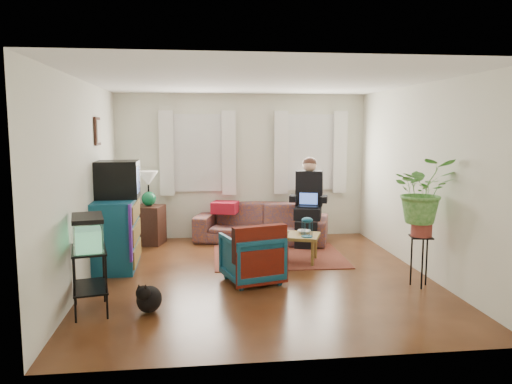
{
  "coord_description": "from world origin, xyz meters",
  "views": [
    {
      "loc": [
        -0.83,
        -6.52,
        2.0
      ],
      "look_at": [
        0.0,
        0.4,
        1.1
      ],
      "focal_mm": 35.0,
      "sensor_mm": 36.0,
      "label": 1
    }
  ],
  "objects": [
    {
      "name": "bowl",
      "position": [
        0.77,
        0.71,
        0.44
      ],
      "size": [
        0.25,
        0.25,
        0.05
      ],
      "primitive_type": "imported",
      "rotation": [
        0.0,
        0.0,
        -0.35
      ],
      "color": "white",
      "rests_on": "coffee_table"
    },
    {
      "name": "aquarium",
      "position": [
        -2.0,
        -1.1,
        0.89
      ],
      "size": [
        0.44,
        0.63,
        0.37
      ],
      "primitive_type": "cube",
      "rotation": [
        0.0,
        0.0,
        0.22
      ],
      "color": "#7FD899",
      "rests_on": "aquarium_stand"
    },
    {
      "name": "coffee_table",
      "position": [
        0.48,
        0.71,
        0.21
      ],
      "size": [
        1.14,
        0.86,
        0.42
      ],
      "primitive_type": "cube",
      "rotation": [
        0.0,
        0.0,
        -0.35
      ],
      "color": "brown",
      "rests_on": "floor"
    },
    {
      "name": "side_table",
      "position": [
        -1.65,
        2.1,
        0.33
      ],
      "size": [
        0.56,
        0.56,
        0.67
      ],
      "primitive_type": "cube",
      "rotation": [
        0.0,
        0.0,
        -0.27
      ],
      "color": "#3E2917",
      "rests_on": "floor"
    },
    {
      "name": "dresser",
      "position": [
        -1.99,
        0.69,
        0.5
      ],
      "size": [
        0.57,
        1.12,
        1.0
      ],
      "primitive_type": "cube",
      "rotation": [
        0.0,
        0.0,
        0.02
      ],
      "color": "#105461",
      "rests_on": "floor"
    },
    {
      "name": "cup_a",
      "position": [
        0.23,
        0.71,
        0.46
      ],
      "size": [
        0.15,
        0.15,
        0.09
      ],
      "primitive_type": "imported",
      "rotation": [
        0.0,
        0.0,
        -0.35
      ],
      "color": "white",
      "rests_on": "coffee_table"
    },
    {
      "name": "ceiling",
      "position": [
        0.0,
        0.0,
        2.6
      ],
      "size": [
        4.5,
        5.0,
        0.01
      ],
      "primitive_type": "cube",
      "color": "white",
      "rests_on": "wall_back"
    },
    {
      "name": "plant_stand",
      "position": [
        1.96,
        -0.69,
        0.33
      ],
      "size": [
        0.32,
        0.32,
        0.65
      ],
      "primitive_type": "cube",
      "rotation": [
        0.0,
        0.0,
        -0.19
      ],
      "color": "black",
      "rests_on": "floor"
    },
    {
      "name": "wall_left",
      "position": [
        -2.25,
        0.0,
        1.3
      ],
      "size": [
        0.01,
        5.0,
        2.6
      ],
      "primitive_type": "cube",
      "color": "silver",
      "rests_on": "floor"
    },
    {
      "name": "picture_frame",
      "position": [
        -2.21,
        0.85,
        1.95
      ],
      "size": [
        0.04,
        0.32,
        0.4
      ],
      "primitive_type": "cube",
      "color": "#3D2616",
      "rests_on": "wall_left"
    },
    {
      "name": "black_cat",
      "position": [
        -1.37,
        -1.19,
        0.18
      ],
      "size": [
        0.37,
        0.48,
        0.36
      ],
      "primitive_type": "ellipsoid",
      "rotation": [
        0.0,
        0.0,
        -0.26
      ],
      "color": "black",
      "rests_on": "floor"
    },
    {
      "name": "crt_tv",
      "position": [
        -1.97,
        0.8,
        1.26
      ],
      "size": [
        0.62,
        0.56,
        0.53
      ],
      "primitive_type": "cube",
      "rotation": [
        0.0,
        0.0,
        0.02
      ],
      "color": "black",
      "rests_on": "dresser"
    },
    {
      "name": "wall_front",
      "position": [
        0.0,
        -2.5,
        1.3
      ],
      "size": [
        4.5,
        0.01,
        2.6
      ],
      "primitive_type": "cube",
      "color": "silver",
      "rests_on": "floor"
    },
    {
      "name": "seated_person",
      "position": [
        1.08,
        1.81,
        0.68
      ],
      "size": [
        0.75,
        0.84,
        1.36
      ],
      "primitive_type": null,
      "rotation": [
        0.0,
        0.0,
        -0.3
      ],
      "color": "black",
      "rests_on": "sofa"
    },
    {
      "name": "area_rug",
      "position": [
        0.42,
        0.98,
        0.01
      ],
      "size": [
        2.05,
        1.66,
        0.01
      ],
      "primitive_type": "cube",
      "rotation": [
        0.0,
        0.0,
        -0.03
      ],
      "color": "brown",
      "rests_on": "floor"
    },
    {
      "name": "sofa",
      "position": [
        0.3,
        2.05,
        0.45
      ],
      "size": [
        2.45,
        1.54,
        0.89
      ],
      "primitive_type": "imported",
      "rotation": [
        0.0,
        0.0,
        -0.3
      ],
      "color": "brown",
      "rests_on": "floor"
    },
    {
      "name": "birdcage",
      "position": [
        0.76,
        0.46,
        0.57
      ],
      "size": [
        0.21,
        0.21,
        0.29
      ],
      "primitive_type": null,
      "rotation": [
        0.0,
        0.0,
        -0.35
      ],
      "color": "#115B6B",
      "rests_on": "coffee_table"
    },
    {
      "name": "table_lamp",
      "position": [
        -1.65,
        2.1,
        0.95
      ],
      "size": [
        0.42,
        0.42,
        0.61
      ],
      "primitive_type": null,
      "rotation": [
        0.0,
        0.0,
        -0.27
      ],
      "color": "white",
      "rests_on": "side_table"
    },
    {
      "name": "serape_throw",
      "position": [
        -0.05,
        -0.49,
        0.5
      ],
      "size": [
        0.72,
        0.36,
        0.58
      ],
      "primitive_type": "cube",
      "rotation": [
        0.0,
        0.0,
        0.29
      ],
      "color": "#9E0A0A",
      "rests_on": "armchair"
    },
    {
      "name": "cup_b",
      "position": [
        0.46,
        0.54,
        0.46
      ],
      "size": [
        0.12,
        0.12,
        0.09
      ],
      "primitive_type": "imported",
      "rotation": [
        0.0,
        0.0,
        -0.35
      ],
      "color": "beige",
      "rests_on": "coffee_table"
    },
    {
      "name": "wall_right",
      "position": [
        2.25,
        0.0,
        1.3
      ],
      "size": [
        0.01,
        5.0,
        2.6
      ],
      "primitive_type": "cube",
      "color": "silver",
      "rests_on": "floor"
    },
    {
      "name": "armchair",
      "position": [
        -0.13,
        -0.23,
        0.35
      ],
      "size": [
        0.84,
        0.81,
        0.7
      ],
      "primitive_type": "imported",
      "rotation": [
        0.0,
        0.0,
        3.43
      ],
      "color": "#115367",
      "rests_on": "floor"
    },
    {
      "name": "window_right",
      "position": [
        1.25,
        2.48,
        1.55
      ],
      "size": [
        1.08,
        0.04,
        1.38
      ],
      "primitive_type": "cube",
      "color": "white",
      "rests_on": "wall_back"
    },
    {
      "name": "potted_plant",
      "position": [
        1.96,
        -0.69,
        1.1
      ],
      "size": [
        0.85,
        0.77,
        0.83
      ],
      "primitive_type": "imported",
      "rotation": [
        0.0,
        0.0,
        -0.19
      ],
      "color": "#599947",
      "rests_on": "plant_stand"
    },
    {
      "name": "curtains_right",
      "position": [
        1.25,
        2.4,
        1.55
      ],
      "size": [
        1.36,
        0.06,
        1.5
      ],
      "primitive_type": "cube",
      "color": "white",
      "rests_on": "wall_back"
    },
    {
      "name": "aquarium_stand",
      "position": [
        -2.0,
        -1.1,
        0.35
      ],
      "size": [
        0.48,
        0.69,
        0.71
      ],
      "primitive_type": "cube",
      "rotation": [
        0.0,
        0.0,
        0.22
      ],
      "color": "black",
      "rests_on": "floor"
    },
    {
      "name": "snack_tray",
      "position": [
        0.26,
        0.94,
        0.44
      ],
      "size": [
        0.4,
        0.4,
        0.04
      ],
      "primitive_type": "cylinder",
      "rotation": [
        0.0,
        0.0,
        -0.35
      ],
      "color": "#B21414",
      "rests_on": "coffee_table"
    },
    {
      "name": "window_left",
      "position": [
        -0.8,
        2.48,
        1.55
      ],
      "size": [
        1.08,
        0.04,
        1.38
      ],
      "primitive_type": "cube",
      "color": "white",
      "rests_on": "wall_back"
    },
    {
      "name": "wall_back",
      "position": [
        0.0,
        2.5,
        1.3
      ],
      "size": [
        4.5,
        0.01,
        2.6
      ],
      "primitive_type": "cube",
      "color": "silver",
      "rests_on": "floor"
    },
    {
      "name": "floor",
      "position": [
        0.0,
        0.0,
        0.0
      ],
      "size": [
        4.5,
        5.0,
        0.01
      ],
      "primitive_type": "cube",
      "color": "#4F2B14",
      "rests_on": "ground"
    },
    {
      "name": "curtains_left",
      "position": [
        -0.8,
        2.4,
        1.55
      ],
      "size": [
        1.36,
        0.06,
        1.5
      ],
      "primitive_type": "cube",
      "color": "white",
      "rests_on": "wall_back"
    }
  ]
}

